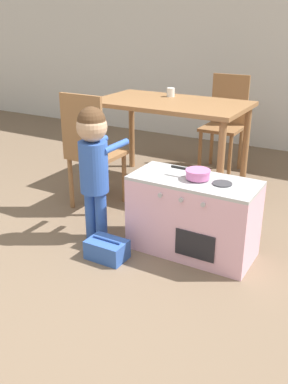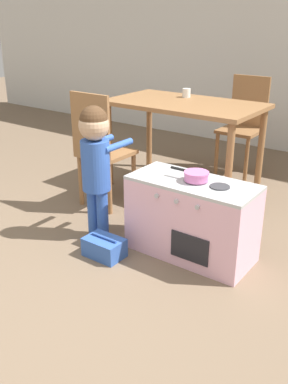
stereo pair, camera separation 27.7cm
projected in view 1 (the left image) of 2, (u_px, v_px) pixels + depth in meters
name	position (u px, v px, depth m)	size (l,w,h in m)	color
ground_plane	(55.00, 323.00, 2.16)	(16.00, 16.00, 0.00)	brown
wall_back	(272.00, 30.00, 4.58)	(10.00, 0.06, 2.60)	silver
play_kitchen	(193.00, 216.00, 2.73)	(0.80, 0.38, 0.52)	#EAB2C6
toy_pot	(197.00, 173.00, 2.61)	(0.26, 0.15, 0.06)	pink
child_figure	(94.00, 156.00, 2.75)	(0.21, 0.37, 0.92)	#335BB7
toy_basket	(107.00, 249.00, 2.72)	(0.25, 0.17, 0.14)	#335BB2
dining_table	(171.00, 113.00, 3.64)	(1.29, 0.74, 0.77)	olive
dining_chair_near	(91.00, 150.00, 3.28)	(0.37, 0.37, 0.92)	olive
dining_chair_far	(225.00, 121.00, 4.17)	(0.37, 0.37, 0.92)	olive
cup_on_table	(171.00, 92.00, 3.80)	(0.07, 0.07, 0.08)	white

